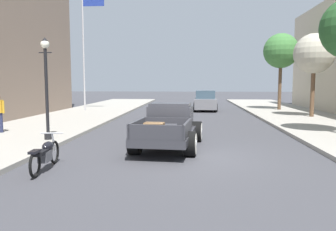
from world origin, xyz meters
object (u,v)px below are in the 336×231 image
flagpole (86,36)px  street_tree_third (281,51)px  motorcycle_parked (45,154)px  street_lamp_near (46,81)px  car_background_grey (205,101)px  hotrod_truck_gunmetal (170,126)px  street_tree_second (314,54)px

flagpole → street_tree_third: (14.96, 1.83, -1.04)m
motorcycle_parked → street_lamp_near: size_ratio=0.55×
car_background_grey → flagpole: size_ratio=0.47×
street_tree_third → flagpole: bearing=-173.0°
motorcycle_parked → street_lamp_near: street_lamp_near is taller
hotrod_truck_gunmetal → street_tree_second: 13.25m
flagpole → car_background_grey: bearing=13.9°
car_background_grey → hotrod_truck_gunmetal: bearing=-96.7°
car_background_grey → street_lamp_near: 16.68m
motorcycle_parked → street_lamp_near: 4.60m
motorcycle_parked → street_tree_second: bearing=49.4°
car_background_grey → street_tree_third: 7.08m
flagpole → street_tree_third: bearing=7.0°
street_lamp_near → street_tree_second: street_tree_second is taller
motorcycle_parked → street_lamp_near: (-1.63, 3.84, 1.94)m
hotrod_truck_gunmetal → street_lamp_near: 4.98m
motorcycle_parked → flagpole: flagpole is taller
motorcycle_parked → car_background_grey: 19.73m
street_tree_second → street_tree_third: street_tree_third is taller
hotrod_truck_gunmetal → street_tree_third: 17.35m
motorcycle_parked → car_background_grey: (4.89, 19.11, 0.33)m
street_tree_second → car_background_grey: bearing=138.6°
car_background_grey → street_tree_second: size_ratio=0.83×
car_background_grey → street_tree_third: (5.85, -0.43, 3.96)m
street_lamp_near → motorcycle_parked: bearing=-67.0°
motorcycle_parked → car_background_grey: bearing=75.7°
street_tree_second → street_tree_third: size_ratio=0.87×
car_background_grey → street_lamp_near: street_lamp_near is taller
hotrod_truck_gunmetal → car_background_grey: (1.81, 15.49, 0.01)m
street_tree_third → car_background_grey: bearing=175.8°
hotrod_truck_gunmetal → street_tree_third: size_ratio=0.84×
street_lamp_near → flagpole: flagpole is taller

